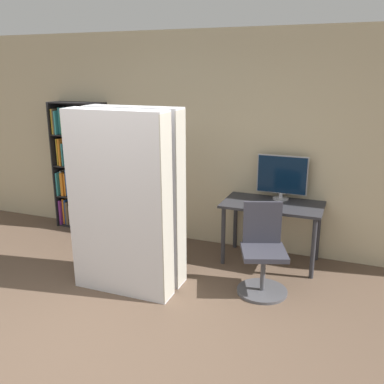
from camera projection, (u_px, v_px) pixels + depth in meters
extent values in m
plane|color=brown|center=(56.00, 363.00, 3.36)|extent=(16.00, 16.00, 0.00)
cube|color=#C6B793|center=(189.00, 140.00, 5.52)|extent=(8.00, 0.06, 2.70)
cube|color=#2D2D33|center=(273.00, 205.00, 4.96)|extent=(1.15, 0.64, 0.03)
cylinder|color=#2D2D33|center=(223.00, 236.00, 5.01)|extent=(0.05, 0.05, 0.70)
cylinder|color=#2D2D33|center=(313.00, 249.00, 4.65)|extent=(0.05, 0.05, 0.70)
cylinder|color=#2D2D33|center=(235.00, 222.00, 5.47)|extent=(0.05, 0.05, 0.70)
cylinder|color=#2D2D33|center=(318.00, 232.00, 5.11)|extent=(0.05, 0.05, 0.70)
cylinder|color=#B7B7BC|center=(281.00, 198.00, 5.12)|extent=(0.19, 0.19, 0.02)
cylinder|color=#B7B7BC|center=(281.00, 195.00, 5.11)|extent=(0.04, 0.04, 0.06)
cube|color=#B7B7BC|center=(282.00, 175.00, 5.04)|extent=(0.59, 0.02, 0.46)
cube|color=#0A1E38|center=(282.00, 175.00, 5.04)|extent=(0.57, 0.03, 0.44)
cylinder|color=#4C4C51|center=(262.00, 291.00, 4.43)|extent=(0.52, 0.52, 0.03)
cylinder|color=#4C4C51|center=(263.00, 272.00, 4.37)|extent=(0.05, 0.05, 0.39)
cube|color=#33333D|center=(264.00, 252.00, 4.31)|extent=(0.57, 0.57, 0.05)
cube|color=#33333D|center=(262.00, 222.00, 4.44)|extent=(0.39, 0.17, 0.45)
cube|color=black|center=(58.00, 165.00, 6.19)|extent=(0.02, 0.27, 1.80)
cube|color=black|center=(105.00, 169.00, 5.91)|extent=(0.02, 0.27, 1.80)
cube|color=black|center=(86.00, 165.00, 6.17)|extent=(0.80, 0.02, 1.80)
cube|color=black|center=(85.00, 226.00, 6.30)|extent=(0.77, 0.23, 0.02)
cube|color=black|center=(83.00, 197.00, 6.17)|extent=(0.77, 0.23, 0.02)
cube|color=black|center=(81.00, 167.00, 6.05)|extent=(0.77, 0.23, 0.02)
cube|color=black|center=(79.00, 136.00, 5.93)|extent=(0.77, 0.23, 0.02)
cube|color=black|center=(76.00, 103.00, 5.81)|extent=(0.77, 0.23, 0.02)
cube|color=#7A2D84|center=(64.00, 211.00, 6.36)|extent=(0.03, 0.19, 0.37)
cube|color=orange|center=(67.00, 210.00, 6.37)|extent=(0.03, 0.17, 0.38)
cube|color=#1E4C9E|center=(69.00, 211.00, 6.37)|extent=(0.02, 0.18, 0.37)
cube|color=brown|center=(71.00, 212.00, 6.36)|extent=(0.04, 0.19, 0.34)
cube|color=silver|center=(73.00, 214.00, 6.34)|extent=(0.03, 0.16, 0.29)
cube|color=teal|center=(60.00, 183.00, 6.23)|extent=(0.03, 0.17, 0.34)
cube|color=silver|center=(64.00, 182.00, 6.25)|extent=(0.02, 0.13, 0.36)
cube|color=orange|center=(64.00, 184.00, 6.20)|extent=(0.04, 0.14, 0.34)
cube|color=orange|center=(68.00, 184.00, 6.22)|extent=(0.02, 0.18, 0.33)
cube|color=#1E4C9E|center=(70.00, 182.00, 6.21)|extent=(0.02, 0.19, 0.39)
cube|color=#232328|center=(72.00, 185.00, 6.19)|extent=(0.03, 0.17, 0.32)
cube|color=silver|center=(60.00, 152.00, 6.16)|extent=(0.02, 0.13, 0.35)
cube|color=gold|center=(61.00, 151.00, 6.12)|extent=(0.02, 0.17, 0.38)
cube|color=teal|center=(64.00, 155.00, 6.15)|extent=(0.03, 0.15, 0.27)
cube|color=orange|center=(63.00, 152.00, 6.07)|extent=(0.02, 0.17, 0.39)
cube|color=teal|center=(66.00, 154.00, 6.09)|extent=(0.02, 0.19, 0.32)
cube|color=gold|center=(56.00, 121.00, 6.00)|extent=(0.03, 0.19, 0.35)
cube|color=brown|center=(56.00, 121.00, 5.97)|extent=(0.02, 0.16, 0.35)
cube|color=teal|center=(59.00, 122.00, 5.97)|extent=(0.03, 0.18, 0.33)
cube|color=teal|center=(63.00, 121.00, 5.99)|extent=(0.04, 0.15, 0.37)
cube|color=#232328|center=(65.00, 122.00, 5.98)|extent=(0.03, 0.19, 0.33)
cube|color=#287A38|center=(65.00, 123.00, 5.92)|extent=(0.04, 0.15, 0.31)
cube|color=brown|center=(68.00, 123.00, 5.92)|extent=(0.04, 0.17, 0.33)
cube|color=silver|center=(119.00, 205.00, 4.22)|extent=(1.05, 0.26, 1.87)
cube|color=beige|center=(167.00, 211.00, 4.03)|extent=(0.01, 0.27, 1.84)
cube|color=silver|center=(136.00, 196.00, 4.52)|extent=(1.05, 0.25, 1.87)
cube|color=beige|center=(181.00, 201.00, 4.33)|extent=(0.01, 0.25, 1.84)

